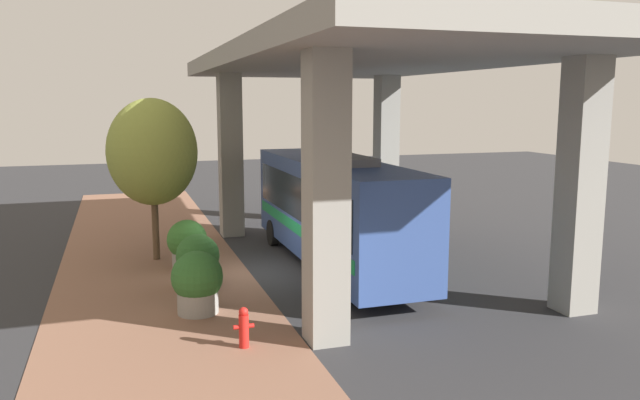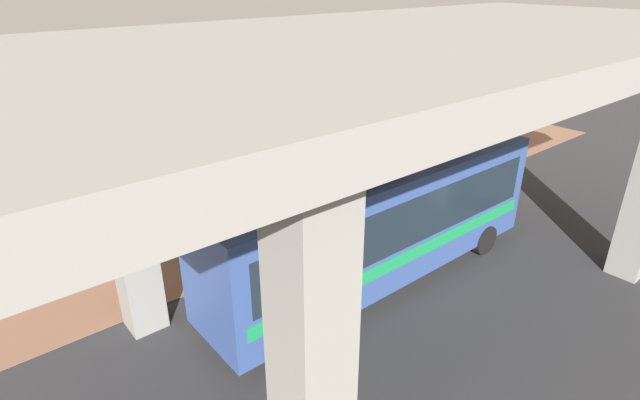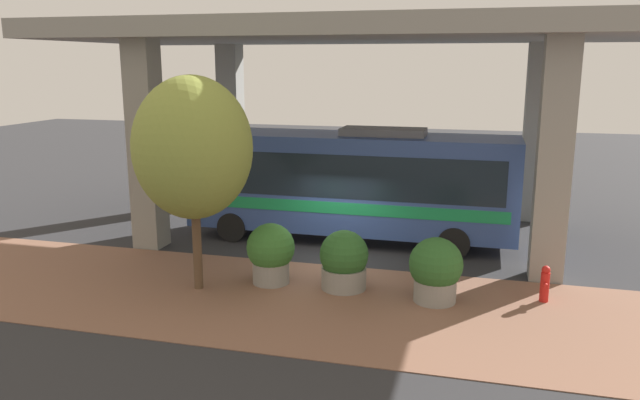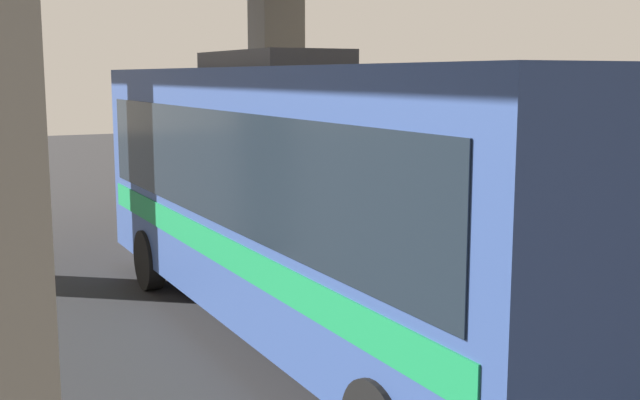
% 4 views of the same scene
% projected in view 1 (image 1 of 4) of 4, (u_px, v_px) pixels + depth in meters
% --- Properties ---
extents(ground_plane, '(80.00, 80.00, 0.00)m').
position_uv_depth(ground_plane, '(251.00, 274.00, 20.29)').
color(ground_plane, '#2D2D30').
rests_on(ground_plane, ground).
extents(sidewalk_strip, '(6.00, 40.00, 0.02)m').
position_uv_depth(sidewalk_strip, '(156.00, 282.00, 19.37)').
color(sidewalk_strip, '#845B47').
rests_on(sidewalk_strip, ground).
extents(overpass, '(9.40, 20.37, 7.30)m').
position_uv_depth(overpass, '(367.00, 75.00, 20.51)').
color(overpass, gray).
rests_on(overpass, ground).
extents(bus, '(2.61, 10.94, 3.88)m').
position_uv_depth(bus, '(334.00, 206.00, 20.80)').
color(bus, '#334C8C').
rests_on(bus, ground).
extents(fire_hydrant, '(0.47, 0.23, 0.97)m').
position_uv_depth(fire_hydrant, '(244.00, 328.00, 14.13)').
color(fire_hydrant, red).
rests_on(fire_hydrant, ground).
extents(planter_front, '(1.36, 1.36, 1.69)m').
position_uv_depth(planter_front, '(197.00, 282.00, 16.39)').
color(planter_front, gray).
rests_on(planter_front, ground).
extents(planter_middle, '(1.31, 1.31, 1.62)m').
position_uv_depth(planter_middle, '(198.00, 262.00, 18.80)').
color(planter_middle, gray).
rests_on(planter_middle, ground).
extents(planter_back, '(1.32, 1.32, 1.70)m').
position_uv_depth(planter_back, '(187.00, 244.00, 20.67)').
color(planter_back, gray).
rests_on(planter_back, ground).
extents(street_tree_near, '(3.09, 3.09, 5.69)m').
position_uv_depth(street_tree_near, '(152.00, 152.00, 21.57)').
color(street_tree_near, brown).
rests_on(street_tree_near, ground).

